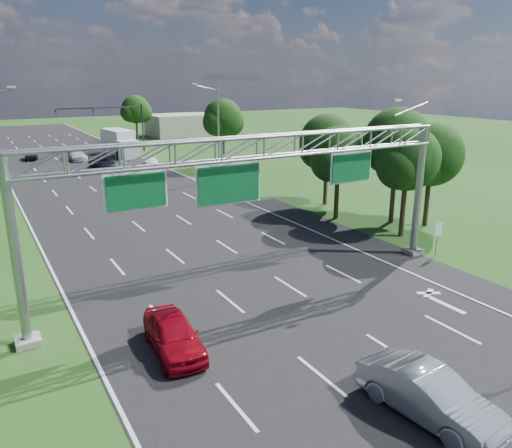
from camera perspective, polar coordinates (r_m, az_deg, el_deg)
ground at (r=42.07m, az=-12.35°, el=1.25°), size 220.00×220.00×0.00m
road at (r=42.07m, az=-12.35°, el=1.25°), size 18.00×180.00×0.02m
road_flare at (r=33.64m, az=13.48°, el=-2.65°), size 3.00×30.00×0.02m
sign_gantry at (r=24.55m, az=0.67°, el=7.42°), size 23.50×1.00×9.56m
regulatory_sign at (r=32.79m, az=20.07°, el=-0.94°), size 0.60×0.08×2.10m
traffic_signal at (r=76.60m, az=-15.46°, el=11.67°), size 12.21×0.24×7.00m
streetlight_r_mid at (r=54.39m, az=-4.51°, el=10.93°), size 2.97×0.22×10.16m
tree_cluster_right at (r=39.19m, az=13.75°, el=8.01°), size 9.91×14.60×8.68m
tree_verge_rd at (r=63.67m, az=-3.75°, el=11.79°), size 5.76×4.80×8.28m
tree_verge_re at (r=90.91m, az=-13.55°, el=12.48°), size 5.76×4.80×7.84m
building_right at (r=98.13m, az=-8.46°, el=11.13°), size 12.00×9.00×4.00m
red_coupe at (r=20.89m, az=-9.40°, el=-12.33°), size 2.18×4.60×1.52m
silver_sedan at (r=18.06m, az=19.13°, el=-17.92°), size 2.28×5.09×1.62m
car_queue_a at (r=71.82m, az=-19.87°, el=7.43°), size 2.33×5.06×1.43m
car_queue_b at (r=64.69m, az=-17.22°, el=6.74°), size 2.49×4.94×1.34m
car_queue_c at (r=74.55m, az=-24.31°, el=7.24°), size 2.07×4.25×1.39m
car_queue_d at (r=61.43m, az=-11.94°, el=6.65°), size 1.93×4.30×1.37m
box_truck at (r=74.65m, az=-15.28°, el=8.90°), size 3.36×9.63×3.56m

